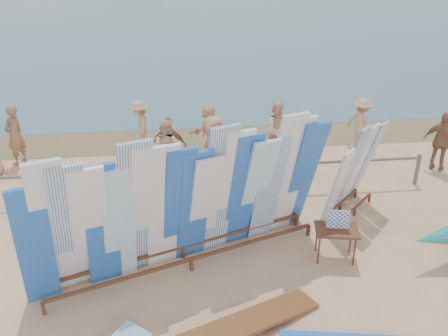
{
  "coord_description": "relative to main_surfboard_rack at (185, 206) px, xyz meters",
  "views": [
    {
      "loc": [
        -0.59,
        -8.06,
        6.11
      ],
      "look_at": [
        0.54,
        2.07,
        1.22
      ],
      "focal_mm": 38.0,
      "sensor_mm": 36.0,
      "label": 1
    }
  ],
  "objects": [
    {
      "name": "ground",
      "position": [
        0.44,
        -0.08,
        -1.4
      ],
      "size": [
        160.0,
        160.0,
        0.0
      ],
      "primitive_type": "plane",
      "color": "tan",
      "rests_on": "ground"
    },
    {
      "name": "wet_sand_strip",
      "position": [
        0.44,
        7.12,
        -1.4
      ],
      "size": [
        40.0,
        2.6,
        0.01
      ],
      "primitive_type": "cube",
      "color": "olive",
      "rests_on": "ground"
    },
    {
      "name": "fence",
      "position": [
        0.44,
        2.92,
        -0.77
      ],
      "size": [
        12.08,
        0.08,
        0.9
      ],
      "color": "#6F6054",
      "rests_on": "ground"
    },
    {
      "name": "main_surfboard_rack",
      "position": [
        0.0,
        0.0,
        0.0
      ],
      "size": [
        6.1,
        2.85,
        3.1
      ],
      "rotation": [
        0.0,
        0.0,
        0.35
      ],
      "color": "brown",
      "rests_on": "ground"
    },
    {
      "name": "side_surfboard_rack",
      "position": [
        4.05,
        1.64,
        -0.31
      ],
      "size": [
        1.94,
        1.94,
        2.41
      ],
      "rotation": [
        0.0,
        0.0,
        0.78
      ],
      "color": "brown",
      "rests_on": "ground"
    },
    {
      "name": "vendor_table",
      "position": [
        3.11,
        -0.15,
        -1.01
      ],
      "size": [
        0.98,
        0.78,
        1.17
      ],
      "rotation": [
        0.0,
        0.0,
        -0.19
      ],
      "color": "brown",
      "rests_on": "ground"
    },
    {
      "name": "flat_board_c",
      "position": [
        1.03,
        -1.97,
        -1.4
      ],
      "size": [
        2.65,
        1.73,
        0.34
      ],
      "primitive_type": "cube",
      "rotation": [
        0.1,
        0.0,
        2.05
      ],
      "color": "brown",
      "rests_on": "ground"
    },
    {
      "name": "beach_chair_left",
      "position": [
        0.32,
        3.52,
        -1.17
      ],
      "size": [
        0.58,
        0.6,
        0.79
      ],
      "rotation": [
        0.0,
        0.0,
        -0.18
      ],
      "color": "#B4132B",
      "rests_on": "ground"
    },
    {
      "name": "beach_chair_right",
      "position": [
        2.11,
        3.96,
        -1.13
      ],
      "size": [
        0.76,
        0.77,
        0.93
      ],
      "rotation": [
        0.0,
        0.0,
        0.35
      ],
      "color": "#B4132B",
      "rests_on": "ground"
    },
    {
      "name": "stroller",
      "position": [
        1.44,
        3.46,
        -0.99
      ],
      "size": [
        0.74,
        0.87,
        1.02
      ],
      "rotation": [
        0.0,
        0.0,
        -0.36
      ],
      "color": "#B4132B",
      "rests_on": "ground"
    },
    {
      "name": "beachgoer_10",
      "position": [
        7.52,
        3.74,
        -0.51
      ],
      "size": [
        1.07,
        1.03,
        1.77
      ],
      "primitive_type": "imported",
      "rotation": [
        0.0,
        0.0,
        2.41
      ],
      "color": "#8C6042",
      "rests_on": "ground"
    },
    {
      "name": "beachgoer_7",
      "position": [
        2.98,
        5.56,
        -0.6
      ],
      "size": [
        0.52,
        0.66,
        1.6
      ],
      "primitive_type": "imported",
      "rotation": [
        0.0,
        0.0,
        4.31
      ],
      "color": "#8C6042",
      "rests_on": "ground"
    },
    {
      "name": "beachgoer_8",
      "position": [
        3.03,
        5.18,
        -0.5
      ],
      "size": [
        0.93,
        0.57,
        1.8
      ],
      "primitive_type": "imported",
      "rotation": [
        0.0,
        0.0,
        0.17
      ],
      "color": "beige",
      "rests_on": "ground"
    },
    {
      "name": "beachgoer_6",
      "position": [
        0.91,
        3.82,
        -0.45
      ],
      "size": [
        1.03,
        0.81,
        1.9
      ],
      "primitive_type": "imported",
      "rotation": [
        0.0,
        0.0,
        0.47
      ],
      "color": "tan",
      "rests_on": "ground"
    },
    {
      "name": "beachgoer_4",
      "position": [
        -0.31,
        4.43,
        -0.56
      ],
      "size": [
        1.04,
        0.57,
        1.69
      ],
      "primitive_type": "imported",
      "rotation": [
        0.0,
        0.0,
        2.99
      ],
      "color": "#8C6042",
      "rests_on": "ground"
    },
    {
      "name": "beachgoer_9",
      "position": [
        5.83,
        5.63,
        -0.57
      ],
      "size": [
        0.97,
        1.14,
        1.66
      ],
      "primitive_type": "imported",
      "rotation": [
        0.0,
        0.0,
        2.16
      ],
      "color": "tan",
      "rests_on": "ground"
    },
    {
      "name": "beachgoer_1",
      "position": [
        -4.88,
        5.58,
        -0.48
      ],
      "size": [
        0.62,
        0.76,
        1.84
      ],
      "primitive_type": "imported",
      "rotation": [
        0.0,
        0.0,
        4.27
      ],
      "color": "#8C6042",
      "rests_on": "ground"
    },
    {
      "name": "beachgoer_5",
      "position": [
        0.91,
        5.74,
        -0.6
      ],
      "size": [
        1.34,
        1.42,
        1.59
      ],
      "primitive_type": "imported",
      "rotation": [
        0.0,
        0.0,
        3.98
      ],
      "color": "beige",
      "rests_on": "ground"
    },
    {
      "name": "beachgoer_3",
      "position": [
        -1.21,
        6.14,
        -0.57
      ],
      "size": [
        0.47,
        1.09,
        1.67
      ],
      "primitive_type": "imported",
      "rotation": [
        0.0,
        0.0,
        4.74
      ],
      "color": "tan",
      "rests_on": "ground"
    },
    {
      "name": "beachgoer_2",
      "position": [
        -0.41,
        4.2,
        -0.54
      ],
      "size": [
        0.93,
        0.73,
        1.73
      ],
      "primitive_type": "imported",
      "rotation": [
        0.0,
        0.0,
        2.69
      ],
      "color": "beige",
      "rests_on": "ground"
    }
  ]
}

